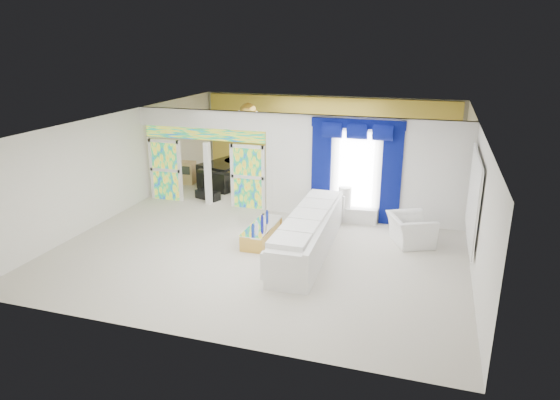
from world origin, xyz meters
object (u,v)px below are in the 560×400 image
(coffee_table, at_px, (262,233))
(grand_piano, at_px, (227,174))
(console_table, at_px, (354,214))
(white_sofa, at_px, (309,234))
(armchair, at_px, (410,230))

(coffee_table, distance_m, grand_piano, 5.25)
(grand_piano, bearing_deg, console_table, -6.16)
(white_sofa, xyz_separation_m, armchair, (2.37, 1.23, -0.06))
(console_table, bearing_deg, white_sofa, -107.10)
(console_table, xyz_separation_m, grand_piano, (-4.96, 2.28, 0.22))
(armchair, distance_m, grand_piano, 7.44)
(white_sofa, bearing_deg, console_table, 71.22)
(console_table, xyz_separation_m, armchair, (1.63, -1.17, 0.16))
(coffee_table, distance_m, armchair, 3.84)
(coffee_table, relative_size, grand_piano, 1.03)
(coffee_table, xyz_separation_m, armchair, (3.72, 0.93, 0.18))
(armchair, xyz_separation_m, grand_piano, (-6.59, 3.45, 0.06))
(white_sofa, xyz_separation_m, grand_piano, (-4.22, 4.69, 0.01))
(white_sofa, xyz_separation_m, console_table, (0.74, 2.41, -0.22))
(armchair, bearing_deg, coffee_table, 80.03)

